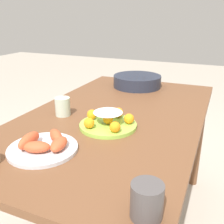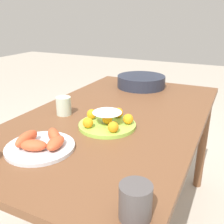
{
  "view_description": "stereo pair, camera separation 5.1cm",
  "coord_description": "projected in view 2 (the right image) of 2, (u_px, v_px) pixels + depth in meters",
  "views": [
    {
      "loc": [
        -1.15,
        -0.47,
        1.25
      ],
      "look_at": [
        -0.08,
        -0.02,
        0.81
      ],
      "focal_mm": 42.0,
      "sensor_mm": 36.0,
      "label": 1
    },
    {
      "loc": [
        -1.12,
        -0.52,
        1.25
      ],
      "look_at": [
        -0.08,
        -0.02,
        0.81
      ],
      "focal_mm": 42.0,
      "sensor_mm": 36.0,
      "label": 2
    }
  ],
  "objects": [
    {
      "name": "serving_bowl",
      "position": [
        141.0,
        81.0,
        1.79
      ],
      "size": [
        0.32,
        0.32,
        0.08
      ],
      "color": "#232838",
      "rests_on": "dining_table"
    },
    {
      "name": "dining_table",
      "position": [
        116.0,
        132.0,
        1.36
      ],
      "size": [
        1.48,
        0.84,
        0.77
      ],
      "color": "brown",
      "rests_on": "ground_plane"
    },
    {
      "name": "seafood_platter",
      "position": [
        41.0,
        144.0,
        0.97
      ],
      "size": [
        0.26,
        0.26,
        0.06
      ],
      "color": "silver",
      "rests_on": "dining_table"
    },
    {
      "name": "cake_plate",
      "position": [
        107.0,
        121.0,
        1.16
      ],
      "size": [
        0.26,
        0.26,
        0.08
      ],
      "color": "#99CC4C",
      "rests_on": "dining_table"
    },
    {
      "name": "cup_far",
      "position": [
        64.0,
        106.0,
        1.3
      ],
      "size": [
        0.07,
        0.07,
        0.09
      ],
      "color": "beige",
      "rests_on": "dining_table"
    },
    {
      "name": "cup_near",
      "position": [
        135.0,
        202.0,
        0.64
      ],
      "size": [
        0.08,
        0.08,
        0.09
      ],
      "color": "#4C4747",
      "rests_on": "dining_table"
    }
  ]
}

